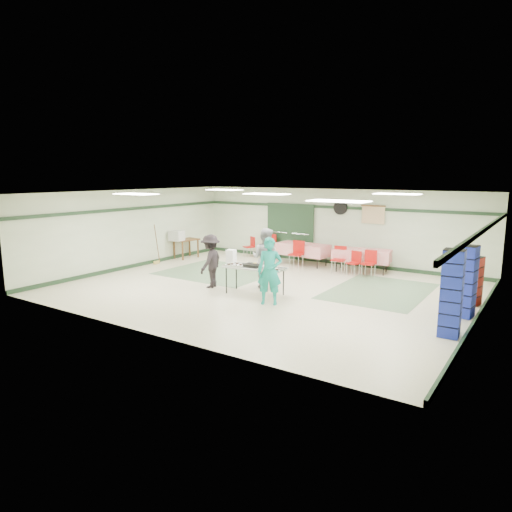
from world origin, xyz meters
The scene contains 42 objects.
floor centered at (0.00, 0.00, 0.00)m, with size 11.00×11.00×0.00m, color beige.
ceiling centered at (0.00, 0.00, 2.70)m, with size 11.00×11.00×0.00m, color white.
wall_back centered at (0.00, 4.50, 1.35)m, with size 11.00×11.00×0.00m, color beige.
wall_front centered at (0.00, -4.50, 1.35)m, with size 11.00×11.00×0.00m, color beige.
wall_left centered at (-5.50, 0.00, 1.35)m, with size 9.00×9.00×0.00m, color beige.
wall_right centered at (5.50, 0.00, 1.35)m, with size 9.00×9.00×0.00m, color beige.
trim_back centered at (0.00, 4.47, 2.05)m, with size 11.00×0.06×0.10m, color #1C331E.
baseboard_back centered at (0.00, 4.47, 0.06)m, with size 11.00×0.06×0.12m, color #1C331E.
trim_left centered at (-5.47, 0.00, 2.05)m, with size 9.00×0.06×0.10m, color #1C331E.
baseboard_left centered at (-5.47, 0.00, 0.06)m, with size 9.00×0.06×0.12m, color #1C331E.
trim_right centered at (5.47, 0.00, 2.05)m, with size 9.00×0.06×0.10m, color #1C331E.
baseboard_right centered at (5.47, 0.00, 0.06)m, with size 9.00×0.06×0.12m, color #1C331E.
green_patch_a centered at (-2.50, 1.00, 0.00)m, with size 3.50×3.00×0.01m, color #648360.
green_patch_b centered at (2.80, 1.50, 0.00)m, with size 2.50×3.50×0.01m, color #648360.
double_door_left centered at (-2.20, 4.44, 1.05)m, with size 0.90×0.06×2.10m, color gray.
double_door_right centered at (-1.25, 4.44, 1.05)m, with size 0.90×0.06×2.10m, color gray.
door_frame centered at (-1.73, 4.42, 1.05)m, with size 2.00×0.03×2.15m, color #1C331E.
wall_fan centered at (0.30, 4.44, 2.05)m, with size 0.50×0.50×0.10m, color black.
scroll_banner centered at (1.50, 4.44, 1.85)m, with size 0.80×0.02×0.60m, color #D3B684.
serving_table centered at (0.07, -0.71, 0.71)m, with size 1.75×0.86×0.76m.
sheet_tray_right centered at (0.66, -0.76, 0.77)m, with size 0.61×0.46×0.02m, color silver.
sheet_tray_mid centered at (-0.10, -0.57, 0.77)m, with size 0.53×0.40×0.02m, color silver.
sheet_tray_left centered at (-0.43, -0.83, 0.77)m, with size 0.61×0.46×0.02m, color silver.
baking_pan centered at (0.06, -0.78, 0.80)m, with size 0.46×0.28×0.08m, color black.
foam_box_stack centered at (-0.78, -0.62, 0.95)m, with size 0.23×0.22×0.38m, color white.
volunteer_teal centered at (0.91, -1.29, 0.84)m, with size 0.61×0.40×1.69m, color #148D7E.
volunteer_grey centered at (-0.08, 0.07, 0.86)m, with size 0.84×0.65×1.72m, color gray.
volunteer_dark centered at (-1.41, -0.75, 0.77)m, with size 0.99×0.57×1.53m, color black.
dining_table_a centered at (1.44, 3.66, 0.57)m, with size 1.96×1.12×0.77m.
dining_table_b centered at (-0.76, 3.66, 0.57)m, with size 1.91×0.94×0.77m.
chair_a centered at (1.43, 3.08, 0.47)m, with size 0.43×0.44×0.78m.
chair_b centered at (0.89, 3.09, 0.54)m, with size 0.45×0.45×0.89m.
chair_c centered at (1.92, 3.09, 0.52)m, with size 0.40×0.40×0.85m.
chair_d centered at (-0.68, 3.10, 0.58)m, with size 0.45×0.45×0.94m.
chair_loose_a centered at (-2.42, 4.09, 0.58)m, with size 0.46×0.46×0.94m.
chair_loose_b centered at (-3.21, 3.92, 0.49)m, with size 0.51×0.51×0.80m.
crate_stack_blue_a centered at (5.15, 0.27, 0.83)m, with size 0.43×0.43×1.66m, color #1B27A5.
crate_stack_red centered at (5.15, 1.45, 0.61)m, with size 0.38×0.38×1.23m, color maroon.
crate_stack_blue_b centered at (5.15, -1.29, 0.89)m, with size 0.39×0.39×1.78m, color #1B27A5.
printer_table centered at (-5.15, 2.33, 0.65)m, with size 0.72×1.02×0.74m.
office_printer centered at (-5.15, 1.82, 0.94)m, with size 0.48×0.42×0.38m, color beige.
broom centered at (-5.23, 0.88, 0.74)m, with size 0.03×0.03×1.43m, color brown.
Camera 1 is at (6.75, -10.71, 3.23)m, focal length 32.00 mm.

